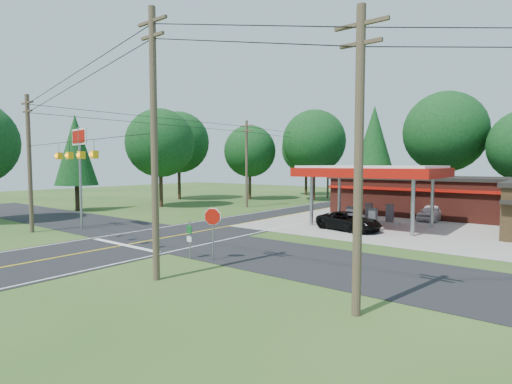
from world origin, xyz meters
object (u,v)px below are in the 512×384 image
Objects in this scene: suv_car at (349,221)px; big_stop_sign at (79,152)px; sedan_car at (432,212)px; gas_canopy at (372,173)px; octagonal_stop_sign at (213,221)px.

big_stop_sign is at bearing 139.88° from suv_car.
sedan_car reaches higher than suv_car.
gas_canopy is at bearing 4.36° from suv_car.
sedan_car is 0.55× the size of big_stop_sign.
big_stop_sign is at bearing -138.56° from gas_canopy.
gas_canopy is 1.36× the size of big_stop_sign.
gas_canopy reaches higher than sedan_car.
suv_car is 0.65× the size of big_stop_sign.
octagonal_stop_sign is at bearing -99.56° from sedan_car.
gas_canopy reaches higher than suv_car.
suv_car is (-0.50, -3.00, -3.57)m from gas_canopy.
suv_car is 1.19× the size of sedan_car.
gas_canopy is at bearing -111.64° from sedan_car.
gas_canopy is 4.69m from suv_car.
sedan_car is 1.53× the size of octagonal_stop_sign.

